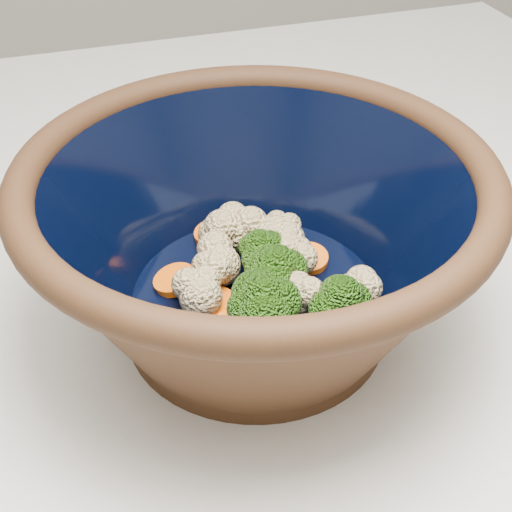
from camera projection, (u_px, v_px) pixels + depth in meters
name	position (u px, v px, depth m)	size (l,w,h in m)	color
mixing_bowl	(256.00, 240.00, 0.49)	(0.38, 0.38, 0.14)	black
vegetable_pile	(271.00, 270.00, 0.50)	(0.14, 0.17, 0.05)	#608442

